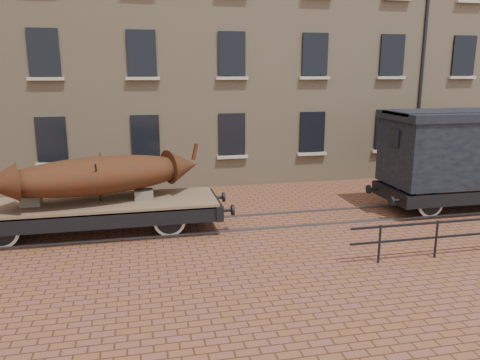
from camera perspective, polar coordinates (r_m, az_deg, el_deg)
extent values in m
plane|color=brown|center=(14.88, -0.95, -5.38)|extent=(90.00, 90.00, 0.00)
cube|color=tan|center=(24.63, 1.32, 18.43)|extent=(40.00, 10.00, 14.00)
cube|color=black|center=(19.23, -21.96, 4.64)|extent=(1.10, 0.12, 1.70)
cube|color=#B0A998|center=(19.32, -21.75, 1.83)|extent=(1.30, 0.18, 0.12)
cube|color=black|center=(18.96, -11.46, 5.22)|extent=(1.10, 0.12, 1.70)
cube|color=#B0A998|center=(19.05, -11.32, 2.37)|extent=(1.30, 0.18, 0.12)
cube|color=black|center=(19.34, -0.99, 5.63)|extent=(1.10, 0.12, 1.70)
cube|color=#B0A998|center=(19.43, -0.94, 2.83)|extent=(1.30, 0.18, 0.12)
cube|color=black|center=(20.31, 8.79, 5.84)|extent=(1.10, 0.12, 1.70)
cube|color=#B0A998|center=(20.40, 8.75, 3.17)|extent=(1.30, 0.18, 0.12)
cube|color=black|center=(21.82, 17.44, 5.89)|extent=(1.10, 0.12, 1.70)
cube|color=#B0A998|center=(21.89, 17.35, 3.40)|extent=(1.30, 0.18, 0.12)
cube|color=black|center=(23.74, 24.84, 5.82)|extent=(1.10, 0.12, 1.70)
cube|color=#B0A998|center=(23.81, 24.71, 3.54)|extent=(1.30, 0.18, 0.12)
cube|color=black|center=(19.08, -22.81, 14.18)|extent=(1.10, 0.12, 1.70)
cube|color=#B0A998|center=(19.01, -22.58, 11.33)|extent=(1.30, 0.18, 0.12)
cube|color=black|center=(18.81, -11.91, 14.92)|extent=(1.10, 0.12, 1.70)
cube|color=#B0A998|center=(18.74, -11.77, 12.03)|extent=(1.30, 0.18, 0.12)
cube|color=black|center=(19.18, -1.03, 15.15)|extent=(1.10, 0.12, 1.70)
cube|color=#B0A998|center=(19.11, -0.98, 12.31)|extent=(1.30, 0.18, 0.12)
cube|color=black|center=(20.17, 9.11, 14.90)|extent=(1.10, 0.12, 1.70)
cube|color=#B0A998|center=(20.10, 9.08, 12.19)|extent=(1.30, 0.18, 0.12)
cube|color=black|center=(21.68, 18.04, 14.30)|extent=(1.10, 0.12, 1.70)
cube|color=#B0A998|center=(21.62, 17.94, 11.79)|extent=(1.30, 0.18, 0.12)
cube|color=black|center=(23.62, 25.61, 13.53)|extent=(1.10, 0.12, 1.70)
cube|color=#B0A998|center=(23.56, 25.46, 11.23)|extent=(1.30, 0.18, 0.12)
cube|color=#B0A998|center=(23.74, 26.26, 18.93)|extent=(1.30, 0.18, 0.12)
cylinder|color=black|center=(22.56, 21.82, 18.03)|extent=(0.14, 0.14, 14.00)
cube|color=#59595E|center=(14.20, -0.37, -6.16)|extent=(30.00, 0.08, 0.06)
cube|color=#59595E|center=(15.54, -1.48, -4.45)|extent=(30.00, 0.08, 0.06)
cylinder|color=black|center=(12.33, 16.64, -7.48)|extent=(0.06, 0.06, 1.00)
cylinder|color=black|center=(13.16, 22.80, -6.66)|extent=(0.06, 0.06, 1.00)
cube|color=brown|center=(14.42, -17.88, -2.79)|extent=(7.39, 2.17, 0.12)
cube|color=black|center=(13.53, -18.19, -4.89)|extent=(7.39, 0.16, 0.44)
cube|color=black|center=(15.45, -17.49, -2.63)|extent=(7.39, 0.16, 0.44)
cube|color=black|center=(14.58, -3.20, -2.95)|extent=(0.22, 2.27, 0.44)
cylinder|color=black|center=(13.92, -1.59, -3.71)|extent=(0.34, 0.10, 0.10)
cylinder|color=black|center=(13.95, -0.91, -3.67)|extent=(0.08, 0.32, 0.32)
cylinder|color=black|center=(15.32, -2.63, -2.14)|extent=(0.34, 0.10, 0.10)
cylinder|color=black|center=(15.35, -2.01, -2.11)|extent=(0.08, 0.32, 0.32)
cylinder|color=black|center=(14.95, -26.46, -4.81)|extent=(0.10, 1.87, 0.10)
cylinder|color=silver|center=(14.29, -27.13, -5.67)|extent=(0.95, 0.07, 0.95)
cylinder|color=black|center=(14.29, -27.13, -5.67)|extent=(0.78, 0.10, 0.78)
cylinder|color=silver|center=(15.62, -25.84, -4.01)|extent=(0.95, 0.07, 0.95)
cylinder|color=black|center=(15.62, -25.84, -4.01)|extent=(0.78, 0.10, 0.78)
cube|color=black|center=(15.67, -25.83, -3.06)|extent=(0.89, 0.08, 0.10)
cylinder|color=black|center=(14.49, -8.79, -4.08)|extent=(0.10, 1.87, 0.10)
cylinder|color=silver|center=(13.81, -8.59, -4.95)|extent=(0.95, 0.07, 0.95)
cylinder|color=black|center=(13.81, -8.59, -4.95)|extent=(0.78, 0.10, 0.78)
cube|color=black|center=(13.62, -8.59, -4.16)|extent=(0.89, 0.08, 0.10)
cylinder|color=silver|center=(15.18, -8.97, -3.29)|extent=(0.95, 0.07, 0.95)
cylinder|color=black|center=(15.18, -8.97, -3.29)|extent=(0.78, 0.10, 0.78)
cube|color=black|center=(15.23, -9.03, -2.32)|extent=(0.89, 0.08, 0.10)
cube|color=black|center=(14.53, -17.78, -4.24)|extent=(3.94, 0.06, 0.06)
cube|color=#6B6156|center=(14.62, -24.09, -2.30)|extent=(0.54, 0.49, 0.28)
cube|color=#6B6156|center=(14.29, -11.64, -1.73)|extent=(0.54, 0.49, 0.28)
ellipsoid|color=#4C1D0B|center=(14.19, -16.82, 0.54)|extent=(5.74, 3.13, 1.10)
cone|color=#4C1D0B|center=(14.89, -7.00, 1.76)|extent=(1.19, 1.26, 1.04)
cube|color=#4C1D0B|center=(14.97, -5.52, 3.45)|extent=(0.24, 0.17, 0.53)
cylinder|color=black|center=(13.79, -16.91, -0.38)|extent=(0.05, 0.94, 1.33)
cylinder|color=black|center=(14.65, -16.66, 0.41)|extent=(0.05, 0.94, 1.33)
cube|color=black|center=(19.03, 23.83, -0.31)|extent=(5.73, 0.15, 0.43)
cube|color=black|center=(16.62, 17.92, -1.64)|extent=(0.21, 2.29, 0.43)
cylinder|color=black|center=(15.77, 17.95, -2.42)|extent=(0.08, 0.31, 0.31)
cylinder|color=black|center=(17.06, 15.40, -1.10)|extent=(0.08, 0.31, 0.31)
cylinder|color=black|center=(17.22, 20.90, -2.09)|extent=(0.10, 1.82, 0.10)
cylinder|color=silver|center=(16.65, 22.24, -2.72)|extent=(0.92, 0.07, 0.92)
cylinder|color=black|center=(16.65, 22.24, -2.72)|extent=(0.75, 0.10, 0.75)
cylinder|color=silver|center=(17.80, 19.65, -1.51)|extent=(0.92, 0.07, 0.92)
cylinder|color=black|center=(17.80, 19.65, -1.51)|extent=(0.75, 0.10, 0.75)
cube|color=black|center=(17.96, 26.19, 3.24)|extent=(5.73, 2.29, 2.20)
cube|color=black|center=(17.82, 26.59, 7.14)|extent=(5.91, 2.43, 0.27)
cube|color=black|center=(17.81, 26.62, 7.47)|extent=(5.91, 1.62, 0.11)
cube|color=black|center=(16.25, 18.34, 4.89)|extent=(0.08, 0.57, 0.57)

